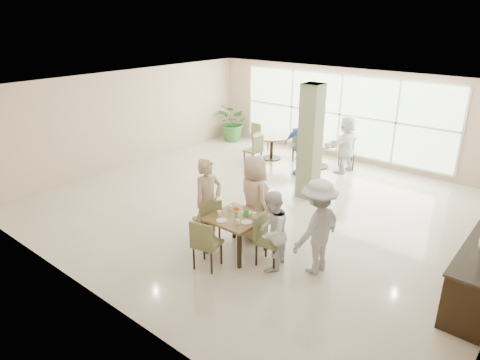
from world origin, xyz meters
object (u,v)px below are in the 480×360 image
Objects in this scene: main_table at (237,221)px; teen_left at (208,202)px; teen_right at (272,231)px; adult_a at (301,145)px; round_table_right at (319,148)px; adult_b at (346,144)px; potted_plant at (233,122)px; adult_standing at (308,130)px; teen_standing at (317,227)px; round_table_left at (272,140)px; teen_far at (254,198)px.

teen_left is (-0.67, -0.05, 0.22)m from main_table.
teen_right is 0.87× the size of adult_a.
round_table_right is 0.60× the size of teen_left.
round_table_right is 0.63× the size of adult_b.
teen_left reaches higher than potted_plant.
teen_left is 6.06m from adult_standing.
teen_standing reaches higher than main_table.
adult_standing is at bearing 45.08° from round_table_left.
adult_a is (-1.25, 3.77, -0.03)m from teen_far.
potted_plant is 7.16m from teen_far.
round_table_left is 1.18m from adult_standing.
teen_standing is at bearing 15.84° from main_table.
potted_plant is 0.76× the size of teen_far.
teen_far is at bearing 99.72° from main_table.
main_table is at bearing -78.24° from teen_left.
adult_b is (0.18, 5.48, -0.05)m from teen_left.
teen_right is at bearing -54.42° from round_table_left.
round_table_left is 6.25m from teen_right.
round_table_left is 0.65× the size of adult_standing.
adult_b is at bearing 9.04° from round_table_left.
teen_right is at bearing -68.53° from round_table_right.
adult_b is at bearing -64.47° from teen_far.
teen_left reaches higher than teen_standing.
teen_left reaches higher than round_table_left.
adult_a is at bearing -170.23° from teen_right.
adult_standing is (-1.35, 5.91, 0.04)m from teen_left.
round_table_right is (-1.29, 5.33, -0.09)m from main_table.
round_table_right is 5.76m from teen_right.
round_table_left is 0.68× the size of teen_left.
teen_left is 1.18× the size of teen_right.
teen_left is at bearing 73.48° from teen_far.
teen_left reaches higher than adult_b.
teen_left is at bearing -83.48° from round_table_right.
potted_plant is (-3.77, 0.51, 0.11)m from round_table_right.
adult_standing reaches higher than round_table_right.
adult_standing is (-1.90, 5.19, 0.03)m from teen_far.
teen_standing is (4.29, -4.64, 0.27)m from round_table_left.
teen_right reaches higher than round_table_left.
main_table is 0.64× the size of teen_right.
teen_right is 0.79m from teen_standing.
adult_standing is (-3.49, 5.44, 0.05)m from teen_standing.
teen_far is at bearing -92.41° from teen_standing.
teen_standing is at bearing 136.25° from adult_standing.
main_table is 0.54× the size of teen_far.
teen_standing reaches higher than adult_b.
round_table_left is at bearing 143.62° from adult_a.
teen_standing is (1.47, 0.42, 0.21)m from main_table.
teen_right is at bearing -49.07° from teen_standing.
adult_b is at bearing 177.28° from teen_right.
potted_plant is (-2.24, 0.79, 0.08)m from round_table_left.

